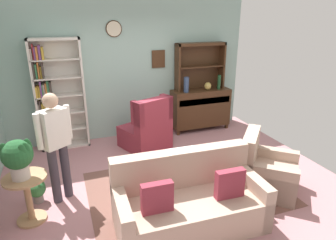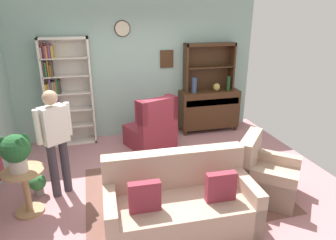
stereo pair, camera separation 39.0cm
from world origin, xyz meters
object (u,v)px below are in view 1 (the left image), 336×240
Objects in this scene: book_stack at (177,153)px; potted_plant_small at (37,190)px; bookshelf at (56,96)px; sideboard_hutch at (200,60)px; plant_stand at (28,194)px; vase_round at (208,86)px; potted_plant_large at (18,156)px; armchair_floral at (266,172)px; coffee_table at (170,164)px; vase_tall at (186,85)px; wingback_chair at (147,130)px; couch_floral at (189,203)px; sideboard at (200,107)px; bottle_wine at (219,82)px; person_reading at (56,140)px.

potted_plant_small is at bearing 176.53° from book_stack.
sideboard_hutch is at bearing 0.47° from bookshelf.
vase_round is at bearing 30.28° from plant_stand.
potted_plant_large is at bearing -149.58° from vase_round.
armchair_floral is at bearing -7.72° from plant_stand.
armchair_floral is at bearing -31.87° from book_stack.
potted_plant_small is 0.40× the size of coffee_table.
vase_tall is 3.52m from potted_plant_small.
bookshelf reaches higher than armchair_floral.
potted_plant_small is (-1.94, -1.16, -0.20)m from wingback_chair.
coffee_table is at bearing 5.50° from plant_stand.
potted_plant_large is at bearing -142.22° from wingback_chair.
vase_round is 2.55m from coffee_table.
potted_plant_large is (-3.58, -2.10, -0.08)m from vase_round.
couch_floral is at bearing -93.84° from wingback_chair.
sideboard is at bearing 32.03° from plant_stand.
sideboard_hutch is 2.98m from armchair_floral.
plant_stand is (-3.25, 0.44, 0.10)m from armchair_floral.
bottle_wine is 3.82m from person_reading.
sideboard_hutch is at bearing 25.89° from vase_tall.
vase_tall reaches higher than potted_plant_small.
vase_tall is 0.21× the size of person_reading.
potted_plant_small is (0.07, 0.39, -0.21)m from plant_stand.
potted_plant_small is 0.20× the size of person_reading.
potted_plant_large reaches higher than couch_floral.
wingback_chair is (-1.54, -0.52, -0.62)m from vase_round.
vase_tall is at bearing 26.48° from wingback_chair.
potted_plant_large is (-0.45, -2.25, -0.11)m from bookshelf.
sideboard_hutch is 4.18m from potted_plant_large.
couch_floral is at bearing -166.98° from armchair_floral.
bookshelf is 3.95m from armchair_floral.
couch_floral is at bearing -21.42° from potted_plant_large.
vase_tall is 3.14m from person_reading.
coffee_table is (1.54, -2.04, -0.68)m from bookshelf.
bookshelf reaches higher than vase_tall.
potted_plant_large reaches higher than vase_round.
sideboard is 3.31m from couch_floral.
coffee_table is at bearing -119.65° from vase_tall.
plant_stand is 0.74m from person_reading.
armchair_floral is at bearing -93.93° from sideboard.
coffee_table is at bearing -130.06° from vase_round.
couch_floral is 2.11m from potted_plant_large.
plant_stand is (-1.85, 0.76, 0.08)m from couch_floral.
person_reading reaches higher than plant_stand.
potted_plant_small is 2.06m from book_stack.
vase_tall is 0.53m from vase_round.
sideboard is 1.24× the size of wingback_chair.
bookshelf is at bearing 177.06° from bottle_wine.
bottle_wine is 0.20× the size of person_reading.
plant_stand is 1.28× the size of potted_plant_large.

